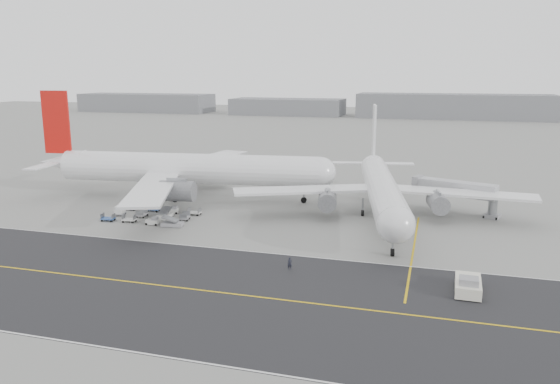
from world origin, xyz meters
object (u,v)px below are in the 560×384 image
(airliner_a, at_px, (182,168))
(pushback_tug, at_px, (468,285))
(airliner_b, at_px, (381,188))
(ground_crew_a, at_px, (290,264))
(jet_bridge, at_px, (456,190))

(airliner_a, xyz_separation_m, pushback_tug, (56.06, -36.91, -5.50))
(airliner_b, relative_size, ground_crew_a, 31.90)
(airliner_a, distance_m, ground_crew_a, 48.76)
(jet_bridge, xyz_separation_m, ground_crew_a, (-22.14, -38.81, -3.51))
(airliner_a, height_order, jet_bridge, airliner_a)
(airliner_a, height_order, airliner_b, airliner_a)
(airliner_b, bearing_deg, pushback_tug, -77.50)
(airliner_a, bearing_deg, ground_crew_a, -143.48)
(pushback_tug, bearing_deg, ground_crew_a, 177.57)
(airliner_b, xyz_separation_m, ground_crew_a, (-8.88, -31.49, -4.69))
(ground_crew_a, bearing_deg, pushback_tug, -23.36)
(airliner_a, height_order, ground_crew_a, airliner_a)
(airliner_a, xyz_separation_m, jet_bridge, (55.28, 3.48, -2.09))
(airliner_b, height_order, jet_bridge, airliner_b)
(airliner_b, bearing_deg, airliner_a, 164.28)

